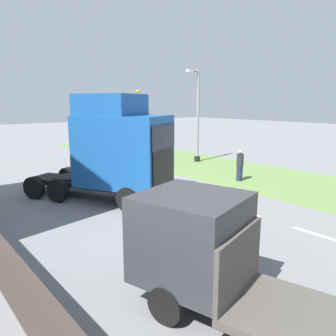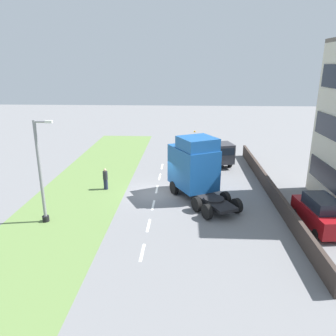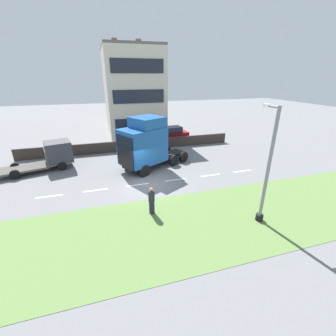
{
  "view_description": "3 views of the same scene",
  "coord_description": "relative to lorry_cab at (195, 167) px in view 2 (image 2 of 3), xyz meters",
  "views": [
    {
      "loc": [
        10.6,
        12.01,
        4.41
      ],
      "look_at": [
        0.13,
        -0.47,
        1.13
      ],
      "focal_mm": 35.0,
      "sensor_mm": 36.0,
      "label": 1
    },
    {
      "loc": [
        2.2,
        -24.34,
        9.81
      ],
      "look_at": [
        1.05,
        -1.62,
        2.66
      ],
      "focal_mm": 35.0,
      "sensor_mm": 36.0,
      "label": 2
    },
    {
      "loc": [
        -16.02,
        3.2,
        8.04
      ],
      "look_at": [
        -2.76,
        -0.8,
        2.34
      ],
      "focal_mm": 24.0,
      "sensor_mm": 36.0,
      "label": 3
    }
  ],
  "objects": [
    {
      "name": "grass_verge",
      "position": [
        -9.05,
        0.43,
        -2.38
      ],
      "size": [
        7.0,
        44.0,
        0.01
      ],
      "color": "#607F42",
      "rests_on": "ground"
    },
    {
      "name": "ground_plane",
      "position": [
        -3.05,
        0.43,
        -2.39
      ],
      "size": [
        120.0,
        120.0,
        0.0
      ],
      "primitive_type": "plane",
      "color": "slate",
      "rests_on": "ground"
    },
    {
      "name": "lane_markings",
      "position": [
        -3.05,
        -0.27,
        -2.39
      ],
      "size": [
        0.16,
        17.8,
        0.0
      ],
      "color": "white",
      "rests_on": "ground"
    },
    {
      "name": "parked_car",
      "position": [
        7.68,
        -4.83,
        -1.38
      ],
      "size": [
        2.22,
        4.58,
        2.09
      ],
      "rotation": [
        0.0,
        0.0,
        0.11
      ],
      "color": "maroon",
      "rests_on": "ground"
    },
    {
      "name": "flatbed_truck",
      "position": [
        2.7,
        8.16,
        -1.07
      ],
      "size": [
        3.57,
        6.45,
        2.48
      ],
      "rotation": [
        0.0,
        0.0,
        3.4
      ],
      "color": "#333338",
      "rests_on": "ground"
    },
    {
      "name": "lorry_cab",
      "position": [
        0.0,
        0.0,
        0.0
      ],
      "size": [
        5.41,
        7.01,
        4.9
      ],
      "rotation": [
        0.0,
        0.0,
        0.49
      ],
      "color": "black",
      "rests_on": "ground"
    },
    {
      "name": "pedestrian",
      "position": [
        -7.25,
        1.12,
        -1.51
      ],
      "size": [
        0.39,
        0.39,
        1.79
      ],
      "color": "#1E233D",
      "rests_on": "ground"
    },
    {
      "name": "boundary_wall",
      "position": [
        5.95,
        0.43,
        -1.79
      ],
      "size": [
        0.25,
        24.0,
        1.21
      ],
      "color": "#382D28",
      "rests_on": "ground"
    },
    {
      "name": "lamp_post",
      "position": [
        -9.78,
        -4.87,
        0.59
      ],
      "size": [
        1.34,
        0.43,
        6.7
      ],
      "color": "black",
      "rests_on": "ground"
    }
  ]
}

